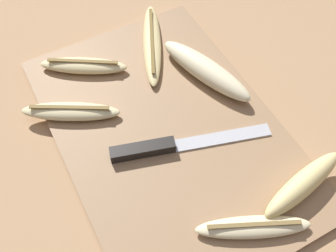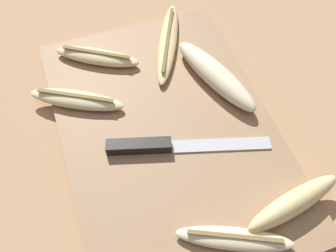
{
  "view_description": "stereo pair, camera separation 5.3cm",
  "coord_description": "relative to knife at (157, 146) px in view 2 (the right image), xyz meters",
  "views": [
    {
      "loc": [
        0.3,
        -0.16,
        0.54
      ],
      "look_at": [
        0.0,
        0.0,
        0.02
      ],
      "focal_mm": 42.0,
      "sensor_mm": 36.0,
      "label": 1
    },
    {
      "loc": [
        0.32,
        -0.11,
        0.54
      ],
      "look_at": [
        0.0,
        0.0,
        0.02
      ],
      "focal_mm": 42.0,
      "sensor_mm": 36.0,
      "label": 2
    }
  ],
  "objects": [
    {
      "name": "banana_pale_long",
      "position": [
        -0.09,
        0.14,
        0.01
      ],
      "size": [
        0.19,
        0.1,
        0.04
      ],
      "rotation": [
        0.0,
        0.0,
        1.9
      ],
      "color": "beige",
      "rests_on": "cutting_board"
    },
    {
      "name": "banana_soft_right",
      "position": [
        -0.13,
        -0.1,
        0.0
      ],
      "size": [
        0.11,
        0.16,
        0.02
      ],
      "rotation": [
        0.0,
        0.0,
        5.77
      ],
      "color": "beige",
      "rests_on": "cutting_board"
    },
    {
      "name": "knife",
      "position": [
        0.0,
        0.0,
        0.0
      ],
      "size": [
        0.09,
        0.25,
        0.02
      ],
      "rotation": [
        0.0,
        0.0,
        -0.28
      ],
      "color": "black",
      "rests_on": "cutting_board"
    },
    {
      "name": "banana_cream_curved",
      "position": [
        0.17,
        0.05,
        0.0
      ],
      "size": [
        0.1,
        0.16,
        0.02
      ],
      "rotation": [
        0.0,
        0.0,
        2.71
      ],
      "color": "beige",
      "rests_on": "cutting_board"
    },
    {
      "name": "ground_plane",
      "position": [
        -0.03,
        0.03,
        -0.02
      ],
      "size": [
        4.0,
        4.0,
        0.0
      ],
      "primitive_type": "plane",
      "color": "tan"
    },
    {
      "name": "banana_golden_short",
      "position": [
        0.15,
        0.15,
        0.01
      ],
      "size": [
        0.06,
        0.16,
        0.04
      ],
      "rotation": [
        0.0,
        0.0,
        0.19
      ],
      "color": "#EDD689",
      "rests_on": "cutting_board"
    },
    {
      "name": "banana_ripe_center",
      "position": [
        -0.21,
        -0.04,
        0.0
      ],
      "size": [
        0.11,
        0.15,
        0.02
      ],
      "rotation": [
        0.0,
        0.0,
        5.74
      ],
      "color": "beige",
      "rests_on": "cutting_board"
    },
    {
      "name": "banana_spotted_left",
      "position": [
        -0.2,
        0.09,
        0.0
      ],
      "size": [
        0.2,
        0.12,
        0.02
      ],
      "rotation": [
        0.0,
        0.0,
        4.28
      ],
      "color": "#DBC684",
      "rests_on": "cutting_board"
    },
    {
      "name": "cutting_board",
      "position": [
        -0.03,
        0.03,
        -0.01
      ],
      "size": [
        0.5,
        0.33,
        0.01
      ],
      "color": "#997551",
      "rests_on": "ground_plane"
    }
  ]
}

